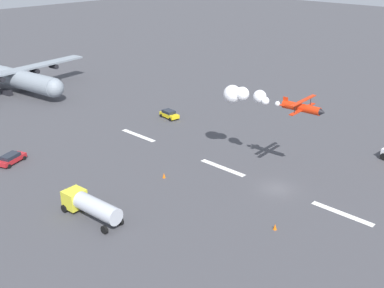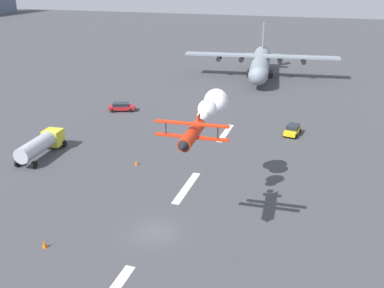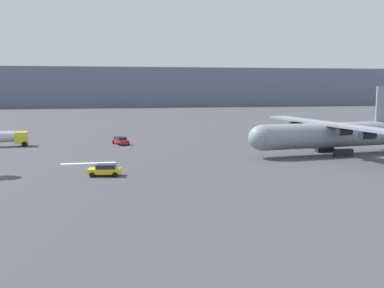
{
  "view_description": "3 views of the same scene",
  "coord_description": "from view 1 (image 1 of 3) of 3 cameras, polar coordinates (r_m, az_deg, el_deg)",
  "views": [
    {
      "loc": [
        -29.78,
        48.62,
        29.92
      ],
      "look_at": [
        13.69,
        2.1,
        3.23
      ],
      "focal_mm": 43.79,
      "sensor_mm": 36.0,
      "label": 1
    },
    {
      "loc": [
        -31.91,
        -14.03,
        23.21
      ],
      "look_at": [
        -0.38,
        -3.84,
        9.75
      ],
      "focal_mm": 39.68,
      "sensor_mm": 36.0,
      "label": 2
    },
    {
      "loc": [
        31.56,
        -66.21,
        11.36
      ],
      "look_at": [
        44.04,
        0.0,
        2.49
      ],
      "focal_mm": 41.3,
      "sensor_mm": 36.0,
      "label": 3
    }
  ],
  "objects": [
    {
      "name": "traffic_cone_far",
      "position": [
        66.14,
        -3.44,
        -3.84
      ],
      "size": [
        0.44,
        0.44,
        0.75
      ],
      "primitive_type": "cone",
      "color": "orange",
      "rests_on": "ground"
    },
    {
      "name": "stunt_biplane_red",
      "position": [
        66.69,
        7.29,
        5.7
      ],
      "size": [
        15.56,
        6.36,
        2.75
      ],
      "color": "red"
    },
    {
      "name": "runway_stripe_2",
      "position": [
        60.6,
        17.81,
        -8.06
      ],
      "size": [
        8.0,
        0.9,
        0.01
      ],
      "primitive_type": "cube",
      "color": "white",
      "rests_on": "ground"
    },
    {
      "name": "runway_stripe_3",
      "position": [
        69.28,
        3.75,
        -2.9
      ],
      "size": [
        8.0,
        0.9,
        0.01
      ],
      "primitive_type": "cube",
      "color": "white",
      "rests_on": "ground"
    },
    {
      "name": "ground_plane",
      "position": [
        64.39,
        10.28,
        -5.35
      ],
      "size": [
        440.0,
        440.0,
        0.0
      ],
      "primitive_type": "plane",
      "color": "#424247",
      "rests_on": "ground"
    },
    {
      "name": "fuel_tanker_truck",
      "position": [
        57.22,
        -12.23,
        -7.34
      ],
      "size": [
        8.83,
        3.27,
        2.9
      ],
      "color": "yellow",
      "rests_on": "ground"
    },
    {
      "name": "cargo_transport_plane",
      "position": [
        110.46,
        -20.16,
        7.48
      ],
      "size": [
        27.23,
        35.66,
        11.33
      ],
      "color": "gray",
      "rests_on": "ground"
    },
    {
      "name": "airport_staff_sedan",
      "position": [
        75.27,
        -21.14,
        -1.64
      ],
      "size": [
        3.28,
        4.9,
        1.52
      ],
      "color": "#B21E23",
      "rests_on": "ground"
    },
    {
      "name": "traffic_cone_near",
      "position": [
        55.4,
        10.07,
        -9.89
      ],
      "size": [
        0.44,
        0.44,
        0.75
      ],
      "primitive_type": "cone",
      "color": "orange",
      "rests_on": "ground"
    },
    {
      "name": "runway_stripe_4",
      "position": [
        81.5,
        -6.55,
        1.05
      ],
      "size": [
        8.0,
        0.9,
        0.01
      ],
      "primitive_type": "cube",
      "color": "white",
      "rests_on": "ground"
    },
    {
      "name": "followme_car_yellow",
      "position": [
        89.22,
        -2.79,
        3.67
      ],
      "size": [
        4.26,
        2.49,
        1.52
      ],
      "color": "yellow",
      "rests_on": "ground"
    }
  ]
}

